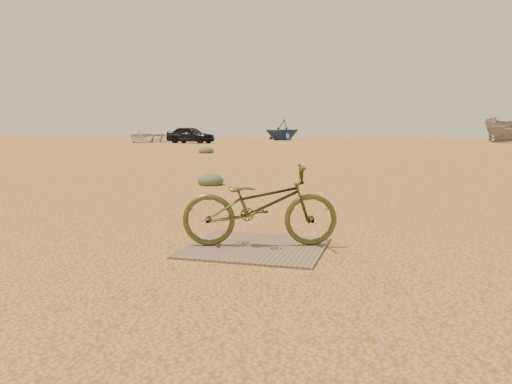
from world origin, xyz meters
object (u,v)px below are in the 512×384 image
(car, at_px, (190,135))
(boat_far_left, at_px, (282,130))
(boat_near_left, at_px, (147,136))
(plywood_board, at_px, (256,247))
(bicycle, at_px, (260,205))

(car, bearing_deg, boat_far_left, -15.12)
(boat_near_left, bearing_deg, car, -14.58)
(car, relative_size, boat_far_left, 1.00)
(plywood_board, height_order, bicycle, bicycle)
(bicycle, height_order, boat_far_left, boat_far_left)
(plywood_board, height_order, boat_far_left, boat_far_left)
(plywood_board, distance_m, boat_near_left, 39.11)
(boat_near_left, distance_m, boat_far_left, 13.85)
(plywood_board, bearing_deg, boat_near_left, 119.68)
(boat_far_left, bearing_deg, boat_near_left, -93.86)
(bicycle, xyz_separation_m, car, (-14.79, 32.55, 0.23))
(bicycle, bearing_deg, plywood_board, 142.93)
(plywood_board, distance_m, bicycle, 0.44)
(car, xyz_separation_m, boat_near_left, (-4.60, 1.36, -0.10))
(boat_near_left, bearing_deg, plywood_board, -58.37)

